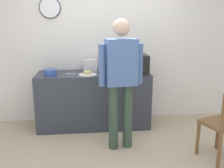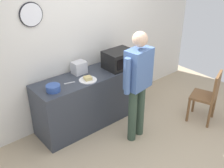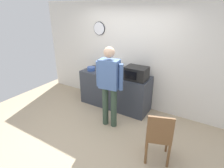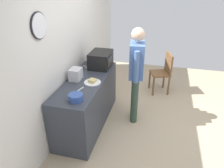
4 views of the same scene
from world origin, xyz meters
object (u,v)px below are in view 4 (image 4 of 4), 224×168
object	(u,v)px
toaster	(76,74)
fork_utensil	(80,89)
person_standing	(136,69)
sandwich_plate	(92,82)
wooden_chair	(163,71)
microwave	(101,59)
salad_bowl	(76,97)
spoon_utensil	(85,67)

from	to	relation	value
toaster	fork_utensil	xyz separation A→B (m)	(-0.31, -0.20, -0.10)
toaster	person_standing	distance (m)	1.04
toaster	fork_utensil	size ratio (longest dim) A/B	1.29
sandwich_plate	wooden_chair	bearing A→B (deg)	-34.08
microwave	wooden_chair	xyz separation A→B (m)	(0.97, -1.20, -0.53)
salad_bowl	spoon_utensil	bearing A→B (deg)	14.68
sandwich_plate	toaster	world-z (taller)	toaster
microwave	sandwich_plate	world-z (taller)	microwave
salad_bowl	fork_utensil	size ratio (longest dim) A/B	1.23
sandwich_plate	wooden_chair	size ratio (longest dim) A/B	0.30
salad_bowl	person_standing	distance (m)	1.24
sandwich_plate	person_standing	distance (m)	0.80
fork_utensil	wooden_chair	bearing A→B (deg)	-32.63
sandwich_plate	fork_utensil	bearing A→B (deg)	157.63
microwave	fork_utensil	world-z (taller)	microwave
fork_utensil	sandwich_plate	bearing A→B (deg)	-22.37
toaster	person_standing	size ratio (longest dim) A/B	0.13
spoon_utensil	wooden_chair	size ratio (longest dim) A/B	0.18
microwave	person_standing	distance (m)	0.77
microwave	toaster	xyz separation A→B (m)	(-0.65, 0.24, -0.05)
sandwich_plate	salad_bowl	distance (m)	0.58
fork_utensil	spoon_utensil	distance (m)	0.92
microwave	person_standing	xyz separation A→B (m)	(-0.27, -0.72, -0.02)
salad_bowl	wooden_chair	bearing A→B (deg)	-27.68
salad_bowl	microwave	bearing A→B (deg)	0.73
salad_bowl	person_standing	world-z (taller)	person_standing
microwave	wooden_chair	distance (m)	1.63
salad_bowl	fork_utensil	distance (m)	0.32
salad_bowl	toaster	world-z (taller)	toaster
microwave	fork_utensil	size ratio (longest dim) A/B	2.94
salad_bowl	toaster	bearing A→B (deg)	22.64
microwave	spoon_utensil	size ratio (longest dim) A/B	2.94
microwave	wooden_chair	bearing A→B (deg)	-50.96
sandwich_plate	person_standing	size ratio (longest dim) A/B	0.16
person_standing	spoon_utensil	bearing A→B (deg)	79.67
salad_bowl	spoon_utensil	xyz separation A→B (m)	(1.20, 0.31, -0.04)
salad_bowl	wooden_chair	distance (m)	2.58
microwave	salad_bowl	size ratio (longest dim) A/B	2.40
fork_utensil	toaster	bearing A→B (deg)	32.36
sandwich_plate	toaster	bearing A→B (deg)	81.05
toaster	fork_utensil	bearing A→B (deg)	-147.64
microwave	fork_utensil	distance (m)	0.98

